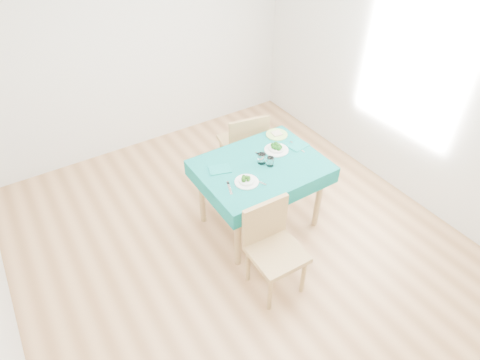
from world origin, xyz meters
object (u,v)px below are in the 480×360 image
table (260,195)px  side_plate (277,134)px  bowl_far (277,147)px  chair_near (277,245)px  chair_far (242,132)px  bowl_near (247,180)px

table → side_plate: (0.42, 0.32, 0.38)m
bowl_far → table: bearing=-157.5°
bowl_far → side_plate: bowl_far is taller
table → side_plate: side_plate is taller
chair_near → table: bearing=67.1°
table → bowl_far: size_ratio=4.90×
chair_far → bowl_near: size_ratio=5.35×
table → chair_near: size_ratio=1.09×
chair_near → bowl_near: 0.64m
chair_near → bowl_far: chair_near is taller
bowl_far → side_plate: 0.28m
chair_near → chair_far: chair_far is taller
table → bowl_near: bearing=-150.8°
chair_near → bowl_near: (0.08, 0.58, 0.26)m
bowl_far → side_plate: bearing=52.5°
chair_far → bowl_far: chair_far is taller
table → bowl_far: (0.25, 0.11, 0.41)m
chair_near → chair_far: 1.67m
bowl_near → side_plate: bowl_near is taller
bowl_near → side_plate: size_ratio=0.97×
chair_near → chair_far: size_ratio=0.93×
chair_far → side_plate: bearing=113.4°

